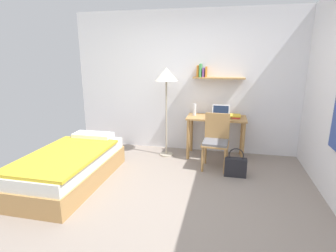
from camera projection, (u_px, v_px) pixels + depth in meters
name	position (u px, v px, depth m)	size (l,w,h in m)	color
ground_plane	(165.00, 201.00, 3.39)	(5.28, 5.28, 0.00)	gray
wall_back	(190.00, 83.00, 4.97)	(4.40, 0.27, 2.60)	white
bed	(71.00, 167.00, 3.84)	(0.94, 1.85, 0.54)	#B2844C
desk	(216.00, 125.00, 4.73)	(1.03, 0.52, 0.75)	#B2844C
desk_chair	(216.00, 139.00, 4.30)	(0.44, 0.44, 0.89)	#B2844C
standing_lamp	(166.00, 79.00, 4.60)	(0.40, 0.40, 1.59)	#B2A893
laptop	(221.00, 114.00, 4.72)	(0.31, 0.22, 0.20)	#B7BABF
water_bottle	(195.00, 110.00, 4.79)	(0.06, 0.06, 0.21)	silver
book_stack	(236.00, 116.00, 4.62)	(0.18, 0.23, 0.05)	#D13D38
handbag	(235.00, 167.00, 4.05)	(0.33, 0.13, 0.45)	#232328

